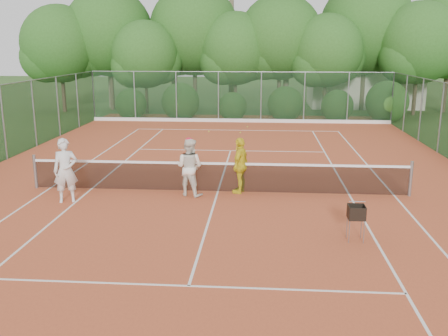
# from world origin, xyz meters

# --- Properties ---
(ground) EXTENTS (120.00, 120.00, 0.00)m
(ground) POSITION_xyz_m (0.00, 0.00, 0.00)
(ground) COLOR #2A4B1A
(ground) RESTS_ON ground
(clay_court) EXTENTS (18.00, 36.00, 0.02)m
(clay_court) POSITION_xyz_m (0.00, 0.00, 0.01)
(clay_court) COLOR #BC512B
(clay_court) RESTS_ON ground
(club_building) EXTENTS (8.00, 5.00, 3.00)m
(club_building) POSITION_xyz_m (9.00, 24.00, 1.50)
(club_building) COLOR beige
(club_building) RESTS_ON ground
(tennis_net) EXTENTS (11.97, 0.10, 1.10)m
(tennis_net) POSITION_xyz_m (0.00, 0.00, 0.53)
(tennis_net) COLOR gray
(tennis_net) RESTS_ON clay_court
(player_white) EXTENTS (0.81, 0.67, 1.90)m
(player_white) POSITION_xyz_m (-4.37, -1.33, 0.97)
(player_white) COLOR silver
(player_white) RESTS_ON clay_court
(player_center_grp) EXTENTS (1.05, 0.94, 1.82)m
(player_center_grp) POSITION_xyz_m (-0.84, -0.41, 0.92)
(player_center_grp) COLOR white
(player_center_grp) RESTS_ON clay_court
(player_yellow) EXTENTS (0.72, 1.11, 1.76)m
(player_yellow) POSITION_xyz_m (0.71, -0.00, 0.90)
(player_yellow) COLOR yellow
(player_yellow) RESTS_ON clay_court
(ball_hopper) EXTENTS (0.38, 0.38, 0.87)m
(ball_hopper) POSITION_xyz_m (3.61, -3.80, 0.71)
(ball_hopper) COLOR gray
(ball_hopper) RESTS_ON clay_court
(stray_ball_a) EXTENTS (0.07, 0.07, 0.07)m
(stray_ball_a) POSITION_xyz_m (-1.47, 11.21, 0.05)
(stray_ball_a) COLOR #D0E134
(stray_ball_a) RESTS_ON clay_court
(stray_ball_b) EXTENTS (0.07, 0.07, 0.07)m
(stray_ball_b) POSITION_xyz_m (0.55, 12.93, 0.05)
(stray_ball_b) COLOR #B8C82E
(stray_ball_b) RESTS_ON clay_court
(stray_ball_c) EXTENTS (0.07, 0.07, 0.07)m
(stray_ball_c) POSITION_xyz_m (0.22, 10.98, 0.05)
(stray_ball_c) COLOR #C2E635
(stray_ball_c) RESTS_ON clay_court
(court_markings) EXTENTS (11.03, 23.83, 0.01)m
(court_markings) POSITION_xyz_m (0.00, 0.00, 0.02)
(court_markings) COLOR white
(court_markings) RESTS_ON clay_court
(fence_back) EXTENTS (18.07, 0.07, 3.00)m
(fence_back) POSITION_xyz_m (0.00, 15.00, 1.52)
(fence_back) COLOR #19381E
(fence_back) RESTS_ON clay_court
(tropical_treeline) EXTENTS (32.10, 8.49, 15.03)m
(tropical_treeline) POSITION_xyz_m (1.43, 20.22, 5.11)
(tropical_treeline) COLOR brown
(tropical_treeline) RESTS_ON ground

